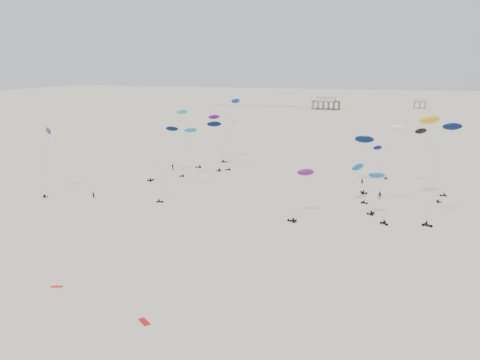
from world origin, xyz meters
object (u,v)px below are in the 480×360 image
(pavilion_small, at_px, (420,104))
(spectator_0, at_px, (94,198))
(rig_0, at_px, (379,190))
(rig_8, at_px, (301,187))
(pavilion_main, at_px, (326,104))

(pavilion_small, relative_size, spectator_0, 4.11)
(rig_0, distance_m, rig_8, 17.63)
(pavilion_main, bearing_deg, rig_0, -80.71)
(rig_8, bearing_deg, pavilion_small, 0.60)
(rig_8, bearing_deg, rig_0, -68.44)
(pavilion_small, height_order, spectator_0, pavilion_small)
(pavilion_main, relative_size, rig_8, 1.81)
(rig_0, bearing_deg, spectator_0, -32.72)
(rig_0, bearing_deg, pavilion_main, -117.59)
(pavilion_small, distance_m, spectator_0, 311.68)
(pavilion_main, bearing_deg, pavilion_small, 23.20)
(rig_0, height_order, spectator_0, rig_0)
(pavilion_main, relative_size, pavilion_small, 2.33)
(pavilion_small, bearing_deg, spectator_0, -108.58)
(pavilion_main, distance_m, pavilion_small, 76.16)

